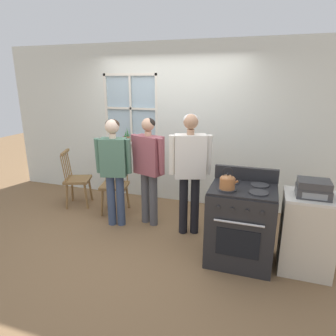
{
  "coord_description": "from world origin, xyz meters",
  "views": [
    {
      "loc": [
        1.57,
        -3.47,
        2.09
      ],
      "look_at": [
        0.39,
        0.04,
        1.0
      ],
      "focal_mm": 32.0,
      "sensor_mm": 36.0,
      "label": 1
    }
  ],
  "objects": [
    {
      "name": "kettle",
      "position": [
        1.2,
        -0.32,
        1.02
      ],
      "size": [
        0.21,
        0.17,
        0.25
      ],
      "color": "#A86638",
      "rests_on": "stove"
    },
    {
      "name": "ground_plane",
      "position": [
        0.0,
        0.0,
        0.0
      ],
      "size": [
        16.0,
        16.0,
        0.0
      ],
      "primitive_type": "plane",
      "color": "brown"
    },
    {
      "name": "chair_by_window",
      "position": [
        -0.7,
        0.58,
        0.45
      ],
      "size": [
        0.5,
        0.49,
        0.96
      ],
      "rotation": [
        0.0,
        0.0,
        0.24
      ],
      "color": "olive",
      "rests_on": "ground_plane"
    },
    {
      "name": "person_teen_center",
      "position": [
        -0.02,
        0.37,
        0.95
      ],
      "size": [
        0.58,
        0.34,
        1.59
      ],
      "rotation": [
        0.0,
        0.0,
        -0.34
      ],
      "color": "#4C4C51",
      "rests_on": "ground_plane"
    },
    {
      "name": "stove",
      "position": [
        1.36,
        -0.19,
        0.47
      ],
      "size": [
        0.75,
        0.68,
        1.08
      ],
      "color": "#232326",
      "rests_on": "ground_plane"
    },
    {
      "name": "handbag",
      "position": [
        -0.76,
        0.81,
        0.79
      ],
      "size": [
        0.24,
        0.22,
        0.31
      ],
      "color": "black",
      "rests_on": "chair_by_window"
    },
    {
      "name": "side_counter",
      "position": [
        2.08,
        -0.14,
        0.45
      ],
      "size": [
        0.55,
        0.5,
        0.9
      ],
      "color": "beige",
      "rests_on": "ground_plane"
    },
    {
      "name": "wall_back",
      "position": [
        0.04,
        1.4,
        1.34
      ],
      "size": [
        6.4,
        0.16,
        2.7
      ],
      "color": "silver",
      "rests_on": "ground_plane"
    },
    {
      "name": "person_adult_right",
      "position": [
        0.62,
        0.27,
        1.01
      ],
      "size": [
        0.57,
        0.34,
        1.68
      ],
      "rotation": [
        0.0,
        0.0,
        0.34
      ],
      "color": "black",
      "rests_on": "ground_plane"
    },
    {
      "name": "potted_plant",
      "position": [
        -0.82,
        1.31,
        1.1
      ],
      "size": [
        0.13,
        0.13,
        0.27
      ],
      "color": "#935B3D",
      "rests_on": "wall_back"
    },
    {
      "name": "chair_near_wall",
      "position": [
        -1.46,
        0.62,
        0.45
      ],
      "size": [
        0.52,
        0.53,
        0.96
      ],
      "rotation": [
        0.0,
        0.0,
        1.93
      ],
      "color": "olive",
      "rests_on": "ground_plane"
    },
    {
      "name": "person_elderly_left",
      "position": [
        -0.47,
        0.17,
        0.95
      ],
      "size": [
        0.52,
        0.29,
        1.58
      ],
      "rotation": [
        0.0,
        0.0,
        0.24
      ],
      "color": "#384766",
      "rests_on": "ground_plane"
    },
    {
      "name": "stereo",
      "position": [
        2.08,
        -0.16,
        0.99
      ],
      "size": [
        0.34,
        0.29,
        0.18
      ],
      "color": "#38383A",
      "rests_on": "side_counter"
    }
  ]
}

